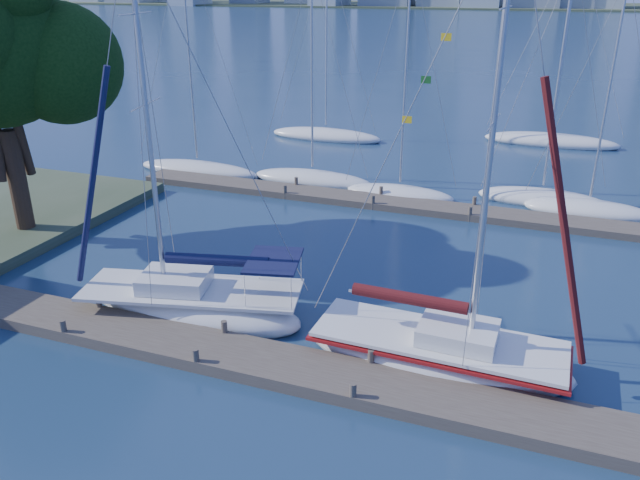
% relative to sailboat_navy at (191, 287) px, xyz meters
% --- Properties ---
extents(ground, '(700.00, 700.00, 0.00)m').
position_rel_sailboat_navy_xyz_m(ground, '(2.03, -2.27, -1.05)').
color(ground, '#172C49').
rests_on(ground, ground).
extents(near_dock, '(26.00, 2.00, 0.40)m').
position_rel_sailboat_navy_xyz_m(near_dock, '(2.03, -2.27, -0.85)').
color(near_dock, '#4A3F36').
rests_on(near_dock, ground).
extents(far_dock, '(30.00, 1.80, 0.36)m').
position_rel_sailboat_navy_xyz_m(far_dock, '(4.03, 13.73, -0.87)').
color(far_dock, '#4A3F36').
rests_on(far_dock, ground).
extents(far_shore, '(800.00, 100.00, 1.50)m').
position_rel_sailboat_navy_xyz_m(far_shore, '(2.03, 317.73, -1.05)').
color(far_shore, '#38472D').
rests_on(far_shore, ground).
extents(sailboat_navy, '(8.76, 4.59, 13.36)m').
position_rel_sailboat_navy_xyz_m(sailboat_navy, '(0.00, 0.00, 0.00)').
color(sailboat_navy, silver).
rests_on(sailboat_navy, ground).
extents(sailboat_maroon, '(8.28, 2.89, 13.74)m').
position_rel_sailboat_navy_xyz_m(sailboat_maroon, '(8.85, -0.19, 0.05)').
color(sailboat_maroon, silver).
rests_on(sailboat_maroon, ground).
extents(bg_boat_0, '(8.17, 2.42, 14.10)m').
position_rel_sailboat_navy_xyz_m(bg_boat_0, '(-9.10, 15.72, -0.79)').
color(bg_boat_0, silver).
rests_on(bg_boat_0, ground).
extents(bg_boat_1, '(7.64, 3.58, 12.32)m').
position_rel_sailboat_navy_xyz_m(bg_boat_1, '(-1.62, 16.21, -0.79)').
color(bg_boat_1, silver).
rests_on(bg_boat_1, ground).
extents(bg_boat_2, '(6.25, 2.81, 12.77)m').
position_rel_sailboat_navy_xyz_m(bg_boat_2, '(3.88, 15.35, -0.79)').
color(bg_boat_2, silver).
rests_on(bg_boat_2, ground).
extents(bg_boat_3, '(7.03, 4.37, 12.66)m').
position_rel_sailboat_navy_xyz_m(bg_boat_3, '(11.28, 17.18, -0.78)').
color(bg_boat_3, silver).
rests_on(bg_boat_3, ground).
extents(bg_boat_4, '(6.41, 2.45, 11.81)m').
position_rel_sailboat_navy_xyz_m(bg_boat_4, '(13.60, 16.07, -0.79)').
color(bg_boat_4, silver).
rests_on(bg_boat_4, ground).
extents(bg_boat_6, '(9.02, 4.46, 13.66)m').
position_rel_sailboat_navy_xyz_m(bg_boat_6, '(-4.69, 27.10, -0.77)').
color(bg_boat_6, silver).
rests_on(bg_boat_6, ground).
extents(bg_boat_7, '(9.75, 3.72, 14.18)m').
position_rel_sailboat_navy_xyz_m(bg_boat_7, '(11.41, 31.11, -0.76)').
color(bg_boat_7, silver).
rests_on(bg_boat_7, ground).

